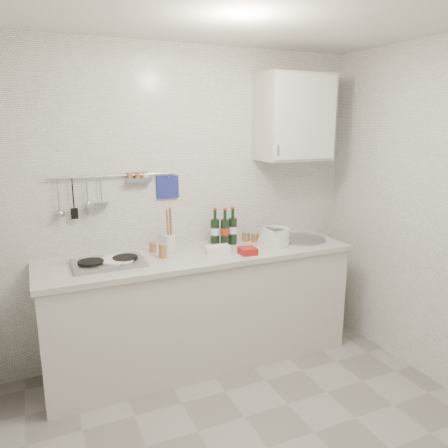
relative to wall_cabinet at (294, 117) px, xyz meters
name	(u,v)px	position (x,y,z in m)	size (l,w,h in m)	color
floor	(268,448)	(-0.90, -1.22, -1.95)	(3.00, 3.00, 0.00)	slate
back_wall	(186,205)	(-0.90, 0.18, -0.70)	(3.00, 0.02, 2.50)	silver
counter	(201,311)	(-0.89, -0.12, -1.52)	(2.44, 0.64, 0.96)	beige
wall_rail	(112,189)	(-1.50, 0.15, -0.52)	(0.98, 0.09, 0.34)	#93969B
wall_cabinet	(294,117)	(0.00, 0.00, 0.00)	(0.60, 0.38, 0.70)	beige
plate_stack_hob	(117,261)	(-1.54, -0.12, -1.01)	(0.27, 0.27, 0.04)	#5061B6
plate_stack_sink	(275,237)	(-0.23, -0.12, -0.97)	(0.30, 0.29, 0.13)	white
wine_bottles	(224,227)	(-0.63, 0.01, -0.87)	(0.22, 0.11, 0.31)	black
butter_dish	(217,249)	(-0.77, -0.17, -1.00)	(0.19, 0.10, 0.06)	white
strawberry_punnet	(248,251)	(-0.58, -0.30, -1.00)	(0.12, 0.12, 0.05)	red
utensil_crock	(170,241)	(-1.10, 0.03, -0.95)	(0.09, 0.09, 0.35)	white
jar_a	(153,247)	(-1.23, 0.06, -0.99)	(0.06, 0.06, 0.08)	olive
jar_b	(246,236)	(-0.41, 0.05, -0.99)	(0.07, 0.07, 0.08)	olive
jar_c	(255,237)	(-0.35, 0.00, -0.99)	(0.07, 0.07, 0.08)	olive
jar_d	(163,251)	(-1.20, -0.11, -0.98)	(0.06, 0.06, 0.11)	olive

